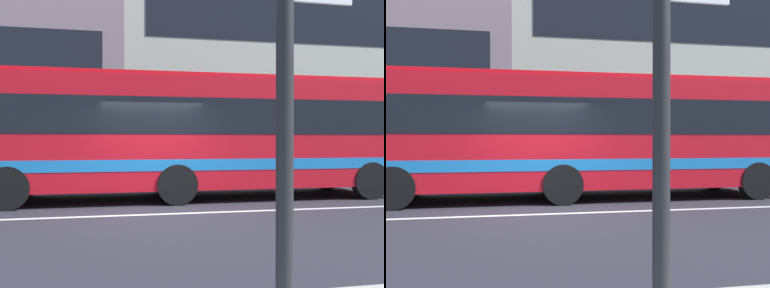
{
  "view_description": "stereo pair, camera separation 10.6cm",
  "coord_description": "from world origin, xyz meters",
  "views": [
    {
      "loc": [
        -1.18,
        -9.16,
        1.6
      ],
      "look_at": [
        1.21,
        2.45,
        1.49
      ],
      "focal_mm": 40.27,
      "sensor_mm": 36.0,
      "label": 1
    },
    {
      "loc": [
        -1.07,
        -9.18,
        1.6
      ],
      "look_at": [
        1.21,
        2.45,
        1.49
      ],
      "focal_mm": 40.27,
      "sensor_mm": 36.0,
      "label": 2
    }
  ],
  "objects": [
    {
      "name": "ground_plane",
      "position": [
        0.0,
        0.0,
        0.0
      ],
      "size": [
        160.0,
        160.0,
        0.0
      ],
      "primitive_type": "plane",
      "color": "#2B2A31"
    },
    {
      "name": "lane_centre_line",
      "position": [
        0.0,
        0.0,
        0.0
      ],
      "size": [
        60.0,
        0.16,
        0.01
      ],
      "primitive_type": "cube",
      "color": "silver",
      "rests_on": "ground_plane"
    },
    {
      "name": "hedge_row_far",
      "position": [
        3.71,
        6.13,
        0.47
      ],
      "size": [
        23.98,
        1.1,
        0.94
      ],
      "primitive_type": "cube",
      "color": "#396433",
      "rests_on": "ground_plane"
    },
    {
      "name": "apartment_block_right",
      "position": [
        12.16,
        15.69,
        6.7
      ],
      "size": [
        24.82,
        9.83,
        13.4
      ],
      "color": "#B6B4A1",
      "rests_on": "ground_plane"
    },
    {
      "name": "transit_bus",
      "position": [
        1.28,
        2.4,
        1.82
      ],
      "size": [
        11.21,
        2.64,
        3.3
      ],
      "color": "red",
      "rests_on": "ground_plane"
    }
  ]
}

